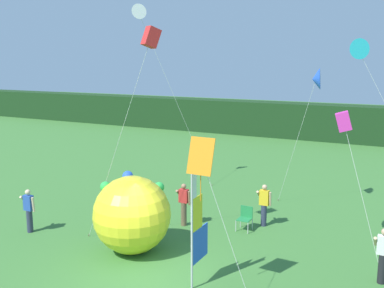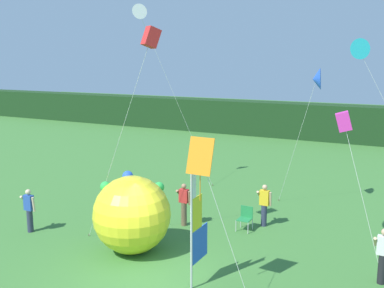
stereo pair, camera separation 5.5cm
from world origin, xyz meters
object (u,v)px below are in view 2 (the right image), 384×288
at_px(person_far_right, 29,209).
at_px(inflatable_balloon, 132,214).
at_px(kite_orange_diamond_5, 202,161).
at_px(kite_cyan_delta_2, 359,50).
at_px(folding_chair, 245,217).
at_px(banner_flag, 196,226).
at_px(person_mid_field, 383,255).
at_px(kite_blue_delta_1, 317,79).
at_px(kite_magenta_box_0, 344,122).
at_px(person_near_banner, 264,204).
at_px(kite_white_delta_6, 139,13).
at_px(kite_red_box_3, 151,39).
at_px(person_far_left, 184,203).

distance_m(person_far_right, inflatable_balloon, 4.44).
height_order(inflatable_balloon, kite_orange_diamond_5, kite_orange_diamond_5).
height_order(person_far_right, kite_cyan_delta_2, kite_cyan_delta_2).
bearing_deg(folding_chair, banner_flag, -86.72).
relative_size(person_mid_field, kite_blue_delta_1, 0.27).
relative_size(person_far_right, kite_magenta_box_0, 0.35).
bearing_deg(person_near_banner, kite_white_delta_6, 161.99).
bearing_deg(folding_chair, person_far_right, -150.98).
xyz_separation_m(banner_flag, folding_chair, (-0.26, 4.62, -1.24)).
bearing_deg(person_far_right, kite_blue_delta_1, 40.60).
bearing_deg(banner_flag, kite_blue_delta_1, 80.47).
bearing_deg(kite_blue_delta_1, kite_red_box_3, -121.55).
height_order(folding_chair, kite_white_delta_6, kite_white_delta_6).
bearing_deg(person_near_banner, kite_blue_delta_1, 68.13).
distance_m(person_far_right, kite_white_delta_6, 10.33).
xyz_separation_m(person_far_left, kite_magenta_box_0, (5.64, 0.52, 3.45)).
xyz_separation_m(banner_flag, kite_orange_diamond_5, (0.49, -0.67, 2.05)).
height_order(inflatable_balloon, kite_white_delta_6, kite_white_delta_6).
height_order(inflatable_balloon, kite_magenta_box_0, kite_magenta_box_0).
height_order(person_near_banner, person_far_left, person_far_left).
distance_m(banner_flag, person_far_right, 7.40).
xyz_separation_m(kite_blue_delta_1, kite_white_delta_6, (-8.29, -0.50, 2.96)).
bearing_deg(kite_cyan_delta_2, kite_orange_diamond_5, -101.86).
relative_size(person_far_left, kite_blue_delta_1, 0.28).
xyz_separation_m(person_near_banner, kite_orange_diamond_5, (0.26, -6.00, 2.92)).
bearing_deg(kite_cyan_delta_2, person_far_right, -137.57).
bearing_deg(person_near_banner, banner_flag, -92.50).
xyz_separation_m(person_far_left, kite_blue_delta_1, (3.90, 4.21, 4.66)).
bearing_deg(kite_white_delta_6, kite_blue_delta_1, 3.46).
relative_size(person_near_banner, inflatable_balloon, 0.62).
bearing_deg(banner_flag, folding_chair, 93.28).
xyz_separation_m(inflatable_balloon, kite_red_box_3, (0.36, 0.76, 5.69)).
xyz_separation_m(person_far_right, kite_white_delta_6, (0.40, 6.94, 7.63)).
distance_m(kite_magenta_box_0, kite_blue_delta_1, 4.25).
distance_m(person_far_left, kite_cyan_delta_2, 9.85).
relative_size(person_near_banner, folding_chair, 1.85).
distance_m(banner_flag, kite_red_box_3, 6.09).
height_order(person_far_left, person_far_right, person_far_left).
bearing_deg(person_mid_field, person_far_right, -171.51).
xyz_separation_m(person_mid_field, kite_white_delta_6, (-11.62, 5.15, 7.63)).
height_order(person_far_right, kite_blue_delta_1, kite_blue_delta_1).
height_order(inflatable_balloon, folding_chair, inflatable_balloon).
distance_m(banner_flag, kite_magenta_box_0, 6.02).
height_order(person_mid_field, kite_cyan_delta_2, kite_cyan_delta_2).
bearing_deg(person_near_banner, person_mid_field, -32.32).
height_order(folding_chair, kite_cyan_delta_2, kite_cyan_delta_2).
bearing_deg(banner_flag, kite_cyan_delta_2, 74.67).
distance_m(person_near_banner, person_far_right, 8.85).
xyz_separation_m(inflatable_balloon, kite_orange_diamond_5, (3.40, -1.69, 2.50)).
bearing_deg(person_far_left, kite_magenta_box_0, 5.27).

